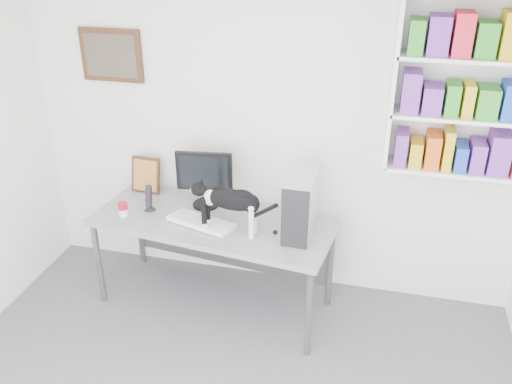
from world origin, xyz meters
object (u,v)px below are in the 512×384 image
keyboard (201,222)px  pc_tower (301,204)px  desk (214,263)px  soup_can (123,209)px  monitor (205,179)px  cat (231,210)px  leaning_print (146,174)px  bookshelf (470,88)px  speaker (149,198)px

keyboard → pc_tower: pc_tower is taller
desk → soup_can: 0.84m
monitor → soup_can: 0.68m
soup_can → cat: cat is taller
cat → monitor: bearing=136.0°
keyboard → leaning_print: size_ratio=1.64×
desk → cat: bearing=-26.7°
soup_can → cat: (0.90, -0.04, 0.13)m
monitor → bookshelf: bearing=-3.9°
keyboard → speaker: bearing=-177.4°
soup_can → bookshelf: bearing=10.2°
speaker → leaning_print: (-0.16, 0.31, 0.05)m
soup_can → keyboard: bearing=1.2°
bookshelf → keyboard: bookshelf is taller
bookshelf → pc_tower: 1.40m
desk → cat: 0.62m
monitor → leaning_print: (-0.57, 0.13, -0.08)m
cat → soup_can: bearing=-178.7°
bookshelf → desk: (-1.75, -0.35, -1.46)m
speaker → soup_can: 0.22m
bookshelf → speaker: (-2.28, -0.31, -0.96)m
monitor → speaker: (-0.41, -0.18, -0.13)m
speaker → cat: cat is taller
cat → bookshelf: bearing=21.4°
cat → leaning_print: bearing=155.6°
leaning_print → desk: bearing=-23.6°
pc_tower → cat: 0.51m
monitor → keyboard: monitor is taller
desk → pc_tower: pc_tower is taller
cat → speaker: bearing=170.6°
desk → pc_tower: bearing=7.0°
bookshelf → leaning_print: bookshelf is taller
soup_can → cat: bearing=-2.8°
speaker → cat: size_ratio=0.37×
monitor → pc_tower: monitor is taller
monitor → leaning_print: monitor is taller
bookshelf → soup_can: 2.69m
bookshelf → leaning_print: (-2.45, 0.00, -0.91)m
desk → soup_can: bearing=-166.2°
monitor → cat: (0.32, -0.36, -0.05)m
desk → leaning_print: leaning_print is taller
monitor → speaker: bearing=-163.8°
bookshelf → soup_can: size_ratio=11.27×
monitor → soup_can: size_ratio=4.35×
pc_tower → cat: pc_tower is taller
bookshelf → pc_tower: size_ratio=2.68×
keyboard → pc_tower: 0.78m
leaning_print → soup_can: (-0.00, -0.44, -0.10)m
bookshelf → pc_tower: (-1.06, -0.35, -0.84)m
leaning_print → soup_can: size_ratio=2.88×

